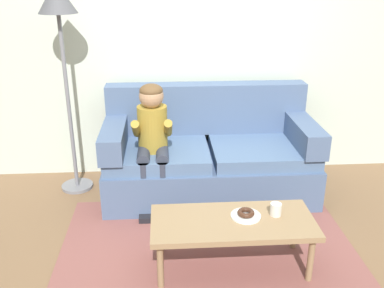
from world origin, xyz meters
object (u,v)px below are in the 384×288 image
object	(u,v)px
donut	(246,213)
mug	(276,209)
coffee_table	(233,225)
couch	(209,157)
person_child	(153,134)
floor_lamp	(59,22)
toy_controller	(297,233)

from	to	relation	value
donut	mug	xyz separation A→B (m)	(0.21, 0.01, 0.01)
donut	coffee_table	bearing A→B (deg)	-159.14
couch	person_child	bearing A→B (deg)	-157.66
floor_lamp	coffee_table	bearing A→B (deg)	-44.92
mug	toy_controller	bearing A→B (deg)	47.11
couch	toy_controller	size ratio (longest dim) A/B	8.47
donut	mug	bearing A→B (deg)	2.60
person_child	couch	bearing A→B (deg)	22.34
couch	floor_lamp	xyz separation A→B (m)	(-1.28, 0.15, 1.22)
mug	donut	bearing A→B (deg)	-177.40
couch	donut	world-z (taller)	couch
donut	mug	world-z (taller)	mug
toy_controller	mug	bearing A→B (deg)	-149.25
couch	coffee_table	xyz separation A→B (m)	(0.05, -1.17, -0.00)
mug	toy_controller	size ratio (longest dim) A/B	0.40
floor_lamp	couch	bearing A→B (deg)	-6.55
person_child	mug	bearing A→B (deg)	-46.61
mug	floor_lamp	bearing A→B (deg)	142.00
person_child	donut	distance (m)	1.16
couch	mug	world-z (taller)	couch
coffee_table	mug	size ratio (longest dim) A/B	12.55
couch	person_child	xyz separation A→B (m)	(-0.51, -0.21, 0.32)
toy_controller	floor_lamp	xyz separation A→B (m)	(-1.92, 0.97, 1.55)
person_child	toy_controller	world-z (taller)	person_child
donut	floor_lamp	world-z (taller)	floor_lamp
couch	floor_lamp	world-z (taller)	floor_lamp
donut	toy_controller	distance (m)	0.71
coffee_table	couch	bearing A→B (deg)	92.20
mug	toy_controller	world-z (taller)	mug
person_child	floor_lamp	bearing A→B (deg)	154.93
person_child	floor_lamp	distance (m)	1.24
donut	person_child	bearing A→B (deg)	125.25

